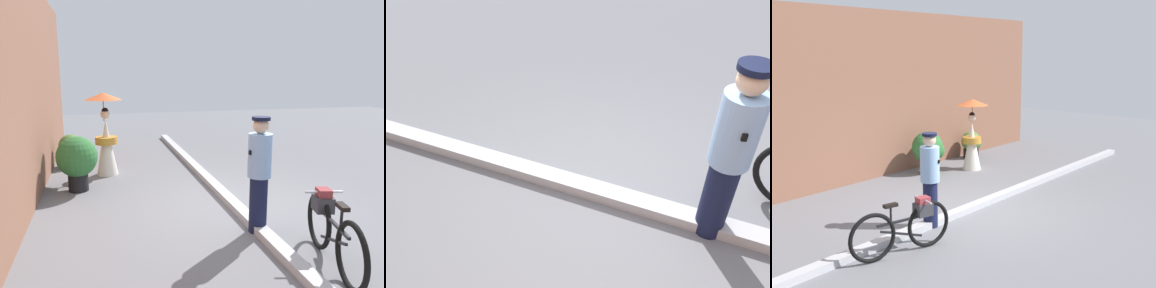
{
  "view_description": "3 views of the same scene",
  "coord_description": "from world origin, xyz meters",
  "views": [
    {
      "loc": [
        -5.68,
        2.21,
        2.34
      ],
      "look_at": [
        0.35,
        0.67,
        1.1
      ],
      "focal_mm": 34.79,
      "sensor_mm": 36.0,
      "label": 1
    },
    {
      "loc": [
        -0.77,
        2.72,
        2.91
      ],
      "look_at": [
        0.28,
        0.25,
        0.82
      ],
      "focal_mm": 36.74,
      "sensor_mm": 36.0,
      "label": 2
    },
    {
      "loc": [
        -6.73,
        -5.61,
        3.12
      ],
      "look_at": [
        0.63,
        0.55,
        1.2
      ],
      "focal_mm": 44.32,
      "sensor_mm": 36.0,
      "label": 3
    }
  ],
  "objects": [
    {
      "name": "person_officer",
      "position": [
        -0.94,
        0.01,
        0.91
      ],
      "size": [
        0.34,
        0.38,
        1.7
      ],
      "color": "#141938",
      "rests_on": "ground_plane"
    },
    {
      "name": "person_with_parasol",
      "position": [
        2.76,
        2.06,
        0.95
      ],
      "size": [
        0.83,
        0.83,
        1.86
      ],
      "color": "silver",
      "rests_on": "ground_plane"
    },
    {
      "name": "sidewalk_curb",
      "position": [
        0.0,
        0.0,
        0.06
      ],
      "size": [
        14.0,
        0.2,
        0.12
      ],
      "primitive_type": "cube",
      "color": "#B2B2B7",
      "rests_on": "ground_plane"
    },
    {
      "name": "ground_plane",
      "position": [
        0.0,
        0.0,
        0.0
      ],
      "size": [
        30.0,
        30.0,
        0.0
      ],
      "primitive_type": "plane",
      "color": "slate"
    },
    {
      "name": "potted_plant_by_door",
      "position": [
        3.78,
        2.89,
        0.42
      ],
      "size": [
        0.58,
        0.57,
        0.79
      ],
      "color": "black",
      "rests_on": "ground_plane"
    },
    {
      "name": "bicycle_near_officer",
      "position": [
        -2.01,
        -0.48,
        0.44
      ],
      "size": [
        1.72,
        0.56,
        0.85
      ],
      "color": "black",
      "rests_on": "ground_plane"
    },
    {
      "name": "potted_plant_small",
      "position": [
        1.72,
        2.63,
        0.63
      ],
      "size": [
        0.82,
        0.8,
        1.08
      ],
      "color": "black",
      "rests_on": "ground_plane"
    }
  ]
}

